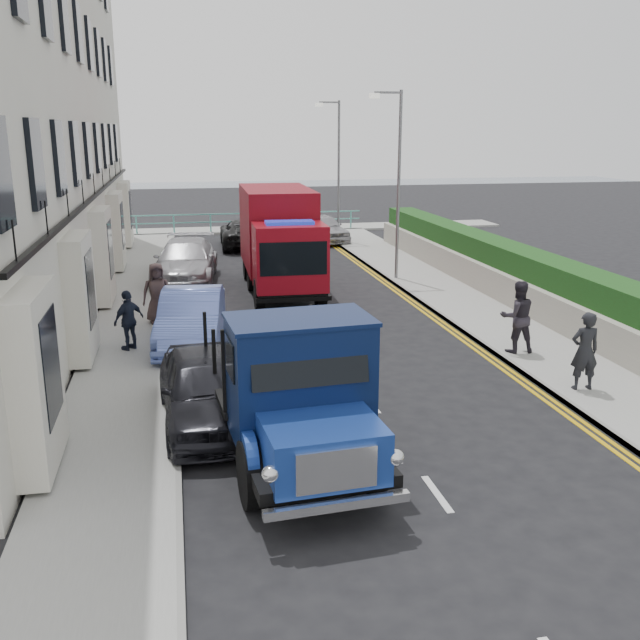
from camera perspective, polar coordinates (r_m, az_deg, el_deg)
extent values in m
plane|color=black|center=(13.56, 6.35, -9.67)|extent=(120.00, 120.00, 0.00)
cube|color=gray|center=(21.48, -14.56, -0.52)|extent=(2.40, 38.00, 0.12)
cube|color=gray|center=(23.32, 12.11, 0.85)|extent=(2.60, 38.00, 0.12)
cube|color=gray|center=(41.26, -5.98, 7.20)|extent=(30.00, 2.50, 0.12)
plane|color=#4C5968|center=(72.03, -8.44, 10.41)|extent=(120.00, 120.00, 0.00)
cube|color=black|center=(24.91, -17.34, 9.67)|extent=(0.12, 28.00, 0.10)
cube|color=#B2AD9E|center=(23.75, 15.06, 2.14)|extent=(0.30, 28.00, 1.00)
cube|color=#1B3D13|center=(23.99, 16.62, 3.13)|extent=(1.20, 28.00, 1.70)
cube|color=#59B2A5|center=(40.35, -5.90, 8.48)|extent=(13.00, 0.08, 0.06)
cube|color=#59B2A5|center=(40.40, -5.89, 7.88)|extent=(13.00, 0.06, 0.05)
cylinder|color=slate|center=(27.05, 6.30, 10.41)|extent=(0.12, 0.12, 7.00)
cube|color=slate|center=(26.85, 5.45, 17.67)|extent=(1.00, 0.08, 0.08)
cube|color=beige|center=(26.70, 4.37, 17.45)|extent=(0.35, 0.18, 0.18)
cylinder|color=slate|center=(36.69, 1.50, 11.70)|extent=(0.12, 0.12, 7.00)
cube|color=slate|center=(36.54, 0.74, 17.02)|extent=(1.00, 0.08, 0.08)
cube|color=beige|center=(36.43, -0.06, 16.84)|extent=(0.35, 0.18, 0.18)
cylinder|color=black|center=(11.20, -5.56, -12.21)|extent=(0.37, 1.09, 1.07)
cylinder|color=black|center=(11.65, 4.17, -11.02)|extent=(0.37, 1.09, 1.07)
cylinder|color=black|center=(14.02, -7.88, -6.49)|extent=(0.37, 1.09, 1.07)
cylinder|color=black|center=(14.38, -0.08, -5.77)|extent=(0.37, 1.09, 1.07)
cube|color=black|center=(12.69, -2.46, -7.95)|extent=(2.52, 5.51, 0.20)
cube|color=navy|center=(10.70, 0.12, -10.14)|extent=(1.84, 1.58, 0.80)
cube|color=silver|center=(10.06, 1.32, -11.88)|extent=(1.18, 0.18, 0.61)
cube|color=#0B193F|center=(11.61, -1.62, -4.69)|extent=(2.33, 1.51, 1.95)
cube|color=black|center=(13.82, -3.77, -4.87)|extent=(2.58, 3.30, 0.13)
cylinder|color=black|center=(22.91, -4.87, 2.07)|extent=(0.33, 1.05, 1.04)
cylinder|color=black|center=(23.16, 0.04, 2.27)|extent=(0.33, 1.05, 1.04)
cylinder|color=black|center=(25.77, -5.47, 3.51)|extent=(0.33, 1.05, 1.04)
cylinder|color=black|center=(25.99, -1.09, 3.68)|extent=(0.33, 1.05, 1.04)
cylinder|color=black|center=(27.81, -5.81, 4.35)|extent=(0.33, 1.05, 1.04)
cylinder|color=black|center=(28.02, -1.75, 4.50)|extent=(0.33, 1.05, 1.04)
cube|color=black|center=(25.36, -3.15, 3.81)|extent=(2.35, 6.68, 0.24)
cube|color=maroon|center=(22.78, -2.44, 5.07)|extent=(2.32, 1.86, 2.08)
cube|color=black|center=(21.91, -2.14, 4.93)|extent=(2.08, 0.13, 1.04)
cube|color=maroon|center=(26.14, -3.47, 7.40)|extent=(2.49, 4.98, 2.84)
imported|color=black|center=(14.15, -9.11, -5.44)|extent=(1.97, 4.43, 1.48)
imported|color=#596DBE|center=(19.33, -10.24, 0.12)|extent=(2.09, 4.68, 1.49)
imported|color=#AFAFB4|center=(27.51, -10.71, 4.63)|extent=(2.83, 5.67, 1.58)
imported|color=black|center=(35.44, -6.08, 6.93)|extent=(2.47, 5.02, 1.37)
imported|color=#A7A5AA|center=(36.91, 0.21, 7.37)|extent=(2.47, 4.42, 1.42)
imported|color=black|center=(16.49, 20.42, -2.33)|extent=(0.66, 0.46, 1.74)
imported|color=#2C2730|center=(18.72, 15.51, 0.26)|extent=(0.96, 0.78, 1.85)
imported|color=#1B2131|center=(18.92, -15.05, -0.01)|extent=(0.93, 0.90, 1.56)
imported|color=#392A29|center=(21.35, -12.91, 2.12)|extent=(0.94, 0.68, 1.78)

